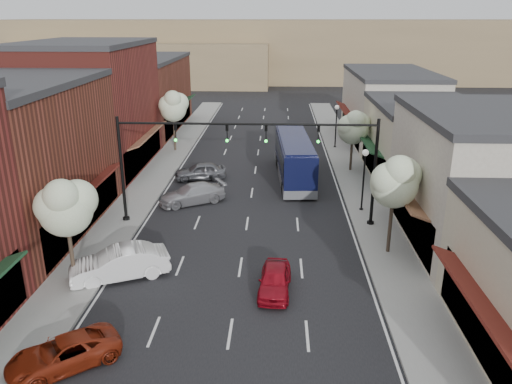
# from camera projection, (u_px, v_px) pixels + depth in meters

# --- Properties ---
(ground) EXTENTS (160.00, 160.00, 0.00)m
(ground) POSITION_uv_depth(u_px,v_px,m) (237.00, 286.00, 25.12)
(ground) COLOR black
(ground) RESTS_ON ground
(sidewalk_left) EXTENTS (2.80, 73.00, 0.15)m
(sidewalk_left) POSITION_uv_depth(u_px,v_px,m) (157.00, 173.00, 42.86)
(sidewalk_left) COLOR gray
(sidewalk_left) RESTS_ON ground
(sidewalk_right) EXTENTS (2.80, 73.00, 0.15)m
(sidewalk_right) POSITION_uv_depth(u_px,v_px,m) (354.00, 176.00, 42.16)
(sidewalk_right) COLOR gray
(sidewalk_right) RESTS_ON ground
(curb_left) EXTENTS (0.25, 73.00, 0.17)m
(curb_left) POSITION_uv_depth(u_px,v_px,m) (173.00, 173.00, 42.80)
(curb_left) COLOR gray
(curb_left) RESTS_ON ground
(curb_right) EXTENTS (0.25, 73.00, 0.17)m
(curb_right) POSITION_uv_depth(u_px,v_px,m) (337.00, 175.00, 42.22)
(curb_right) COLOR gray
(curb_right) RESTS_ON ground
(bldg_left_midnear) EXTENTS (10.14, 14.10, 9.40)m
(bldg_left_midnear) POSITION_uv_depth(u_px,v_px,m) (7.00, 161.00, 29.81)
(bldg_left_midnear) COLOR brown
(bldg_left_midnear) RESTS_ON ground
(bldg_left_midfar) EXTENTS (10.14, 14.10, 10.90)m
(bldg_left_midfar) POSITION_uv_depth(u_px,v_px,m) (90.00, 108.00, 42.74)
(bldg_left_midfar) COLOR maroon
(bldg_left_midfar) RESTS_ON ground
(bldg_left_far) EXTENTS (10.14, 18.10, 8.40)m
(bldg_left_far) POSITION_uv_depth(u_px,v_px,m) (140.00, 94.00, 58.22)
(bldg_left_far) COLOR brown
(bldg_left_far) RESTS_ON ground
(bldg_right_midnear) EXTENTS (9.14, 12.10, 7.90)m
(bldg_right_midnear) POSITION_uv_depth(u_px,v_px,m) (481.00, 179.00, 28.89)
(bldg_right_midnear) COLOR beige
(bldg_right_midnear) RESTS_ON ground
(bldg_right_midfar) EXTENTS (9.14, 12.10, 6.40)m
(bldg_right_midfar) POSITION_uv_depth(u_px,v_px,m) (423.00, 142.00, 40.44)
(bldg_right_midfar) COLOR beige
(bldg_right_midfar) RESTS_ON ground
(bldg_right_far) EXTENTS (9.14, 16.10, 7.40)m
(bldg_right_far) POSITION_uv_depth(u_px,v_px,m) (388.00, 106.00, 53.45)
(bldg_right_far) COLOR beige
(bldg_right_far) RESTS_ON ground
(hill_far) EXTENTS (120.00, 30.00, 12.00)m
(hill_far) POSITION_uv_depth(u_px,v_px,m) (270.00, 49.00, 107.85)
(hill_far) COLOR #7A6647
(hill_far) RESTS_ON ground
(hill_near) EXTENTS (50.00, 20.00, 8.00)m
(hill_near) POSITION_uv_depth(u_px,v_px,m) (142.00, 63.00, 98.26)
(hill_near) COLOR #7A6647
(hill_near) RESTS_ON ground
(signal_mast_right) EXTENTS (8.22, 0.46, 7.00)m
(signal_mast_right) POSITION_uv_depth(u_px,v_px,m) (337.00, 156.00, 30.87)
(signal_mast_right) COLOR black
(signal_mast_right) RESTS_ON ground
(signal_mast_left) EXTENTS (8.22, 0.46, 7.00)m
(signal_mast_left) POSITION_uv_depth(u_px,v_px,m) (158.00, 154.00, 31.34)
(signal_mast_left) COLOR black
(signal_mast_left) RESTS_ON ground
(tree_right_near) EXTENTS (2.85, 2.65, 5.95)m
(tree_right_near) POSITION_uv_depth(u_px,v_px,m) (396.00, 180.00, 26.99)
(tree_right_near) COLOR #47382B
(tree_right_near) RESTS_ON ground
(tree_right_far) EXTENTS (2.85, 2.65, 5.43)m
(tree_right_far) POSITION_uv_depth(u_px,v_px,m) (354.00, 126.00, 42.21)
(tree_right_far) COLOR #47382B
(tree_right_far) RESTS_ON ground
(tree_left_near) EXTENTS (2.85, 2.65, 5.69)m
(tree_left_near) POSITION_uv_depth(u_px,v_px,m) (65.00, 206.00, 24.00)
(tree_left_near) COLOR #47382B
(tree_left_near) RESTS_ON ground
(tree_left_far) EXTENTS (2.85, 2.65, 6.13)m
(tree_left_far) POSITION_uv_depth(u_px,v_px,m) (173.00, 106.00, 48.35)
(tree_left_far) COLOR #47382B
(tree_left_far) RESTS_ON ground
(lamp_post_near) EXTENTS (0.44, 0.44, 4.44)m
(lamp_post_near) POSITION_uv_depth(u_px,v_px,m) (364.00, 170.00, 33.67)
(lamp_post_near) COLOR black
(lamp_post_near) RESTS_ON ground
(lamp_post_far) EXTENTS (0.44, 0.44, 4.44)m
(lamp_post_far) POSITION_uv_depth(u_px,v_px,m) (336.00, 119.00, 50.15)
(lamp_post_far) COLOR black
(lamp_post_far) RESTS_ON ground
(coach_bus) EXTENTS (3.18, 11.57, 3.50)m
(coach_bus) POSITION_uv_depth(u_px,v_px,m) (294.00, 157.00, 41.16)
(coach_bus) COLOR black
(coach_bus) RESTS_ON ground
(red_hatchback) EXTENTS (1.75, 3.85, 1.28)m
(red_hatchback) POSITION_uv_depth(u_px,v_px,m) (275.00, 280.00, 24.42)
(red_hatchback) COLOR maroon
(red_hatchback) RESTS_ON ground
(parked_car_a) EXTENTS (4.56, 4.13, 1.18)m
(parked_car_a) POSITION_uv_depth(u_px,v_px,m) (64.00, 353.00, 19.18)
(parked_car_a) COLOR maroon
(parked_car_a) RESTS_ON ground
(parked_car_b) EXTENTS (5.28, 3.64, 1.65)m
(parked_car_b) POSITION_uv_depth(u_px,v_px,m) (120.00, 263.00, 25.64)
(parked_car_b) COLOR white
(parked_car_b) RESTS_ON ground
(parked_car_c) EXTENTS (5.19, 4.06, 1.41)m
(parked_car_c) POSITION_uv_depth(u_px,v_px,m) (192.00, 194.00, 36.00)
(parked_car_c) COLOR #A8A8AE
(parked_car_c) RESTS_ON ground
(parked_car_d) EXTENTS (4.46, 2.55, 1.43)m
(parked_car_d) POSITION_uv_depth(u_px,v_px,m) (200.00, 171.00, 41.19)
(parked_car_d) COLOR #52545A
(parked_car_d) RESTS_ON ground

